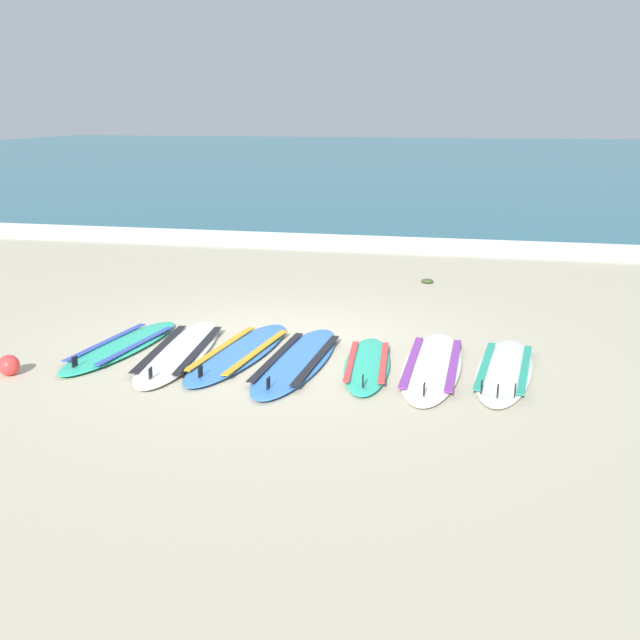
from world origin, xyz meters
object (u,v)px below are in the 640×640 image
Objects in this scene: surfboard_0 at (122,346)px; surfboard_6 at (504,370)px; surfboard_1 at (180,351)px; surfboard_5 at (432,366)px; surfboard_4 at (367,364)px; surfboard_3 at (297,361)px; surfboard_2 at (239,352)px; beach_ball at (9,365)px.

surfboard_0 and surfboard_6 have the same top height.
surfboard_0 and surfboard_1 have the same top height.
surfboard_1 is 2.87m from surfboard_5.
surfboard_1 is at bearing -177.75° from surfboard_5.
surfboard_4 is at bearing -0.67° from surfboard_0.
surfboard_4 is (2.91, -0.03, 0.00)m from surfboard_0.
surfboard_3 is 2.24m from surfboard_6.
surfboard_4 is (1.49, -0.10, 0.00)m from surfboard_2.
surfboard_1 is at bearing -179.87° from surfboard_4.
surfboard_1 is 1.04× the size of surfboard_5.
surfboard_5 and surfboard_6 have the same top height.
surfboard_4 is at bearing -171.15° from surfboard_5.
surfboard_2 is 2.18m from surfboard_5.
beach_ball is at bearing -165.05° from surfboard_5.
beach_ball is (-1.48, -1.05, 0.07)m from surfboard_1.
surfboard_2 and surfboard_6 have the same top height.
surfboard_5 is at bearing -178.21° from surfboard_6.
surfboard_4 and surfboard_5 have the same top height.
beach_ball reaches higher than surfboard_6.
surfboard_1 is 0.69m from surfboard_2.
surfboard_5 is at bearing 2.25° from surfboard_1.
beach_ball is at bearing -166.94° from surfboard_6.
beach_ball is (-0.74, -1.09, 0.07)m from surfboard_0.
surfboard_1 is 1.81m from beach_ball.
surfboard_0 and surfboard_4 have the same top height.
surfboard_1 is 1.39m from surfboard_3.
surfboard_0 is 3.60m from surfboard_5.
beach_ball is at bearing -124.24° from surfboard_0.
beach_ball is (-2.87, -1.02, 0.07)m from surfboard_3.
surfboard_6 is 10.47× the size of beach_ball.
surfboard_6 is (2.23, 0.17, 0.00)m from surfboard_3.
surfboard_3 and surfboard_6 have the same top height.
surfboard_2 is (0.68, 0.11, 0.00)m from surfboard_1.
surfboard_0 is 4.36m from surfboard_6.
surfboard_3 is 3.04m from beach_ball.
surfboard_2 is 1.00× the size of surfboard_5.
surfboard_6 is (2.94, 0.03, 0.00)m from surfboard_2.
surfboard_3 is 1.28× the size of surfboard_4.
surfboard_1 is (0.74, -0.04, -0.00)m from surfboard_0.
surfboard_1 and surfboard_4 have the same top height.
surfboard_2 and surfboard_4 have the same top height.
surfboard_4 is 8.94× the size of beach_ball.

